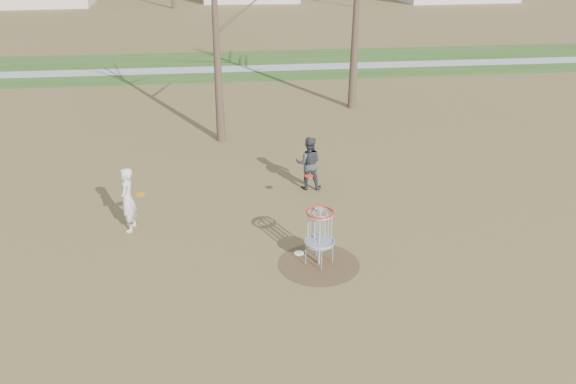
# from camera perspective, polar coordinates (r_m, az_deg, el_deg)

# --- Properties ---
(ground) EXTENTS (160.00, 160.00, 0.00)m
(ground) POSITION_cam_1_polar(r_m,az_deg,el_deg) (12.49, 3.15, -7.34)
(ground) COLOR brown
(ground) RESTS_ON ground
(green_band) EXTENTS (160.00, 8.00, 0.01)m
(green_band) POSITION_cam_1_polar(r_m,az_deg,el_deg) (32.15, -3.49, 12.80)
(green_band) COLOR #2D5119
(green_band) RESTS_ON ground
(footpath) EXTENTS (160.00, 1.50, 0.01)m
(footpath) POSITION_cam_1_polar(r_m,az_deg,el_deg) (31.18, -3.36, 12.45)
(footpath) COLOR #9E9E99
(footpath) RESTS_ON green_band
(dirt_circle) EXTENTS (1.80, 1.80, 0.01)m
(dirt_circle) POSITION_cam_1_polar(r_m,az_deg,el_deg) (12.49, 3.15, -7.32)
(dirt_circle) COLOR #47331E
(dirt_circle) RESTS_ON ground
(player_standing) EXTENTS (0.45, 0.63, 1.61)m
(player_standing) POSITION_cam_1_polar(r_m,az_deg,el_deg) (14.04, -15.99, -0.77)
(player_standing) COLOR silver
(player_standing) RESTS_ON ground
(player_throwing) EXTENTS (0.84, 0.70, 1.54)m
(player_throwing) POSITION_cam_1_polar(r_m,az_deg,el_deg) (15.80, 2.12, 2.95)
(player_throwing) COLOR #37383D
(player_throwing) RESTS_ON ground
(disc_grounded) EXTENTS (0.22, 0.22, 0.02)m
(disc_grounded) POSITION_cam_1_polar(r_m,az_deg,el_deg) (12.84, 1.12, -6.23)
(disc_grounded) COLOR white
(disc_grounded) RESTS_ON dirt_circle
(discs_in_play) EXTENTS (4.35, 0.73, 0.07)m
(discs_in_play) POSITION_cam_1_polar(r_m,az_deg,el_deg) (13.82, -5.76, 0.77)
(discs_in_play) COLOR #FE320D
(discs_in_play) RESTS_ON ground
(disc_golf_basket) EXTENTS (0.64, 0.64, 1.35)m
(disc_golf_basket) POSITION_cam_1_polar(r_m,az_deg,el_deg) (12.03, 3.25, -3.65)
(disc_golf_basket) COLOR #9EA3AD
(disc_golf_basket) RESTS_ON ground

